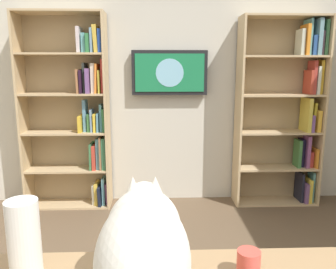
{
  "coord_description": "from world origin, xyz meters",
  "views": [
    {
      "loc": [
        0.18,
        1.35,
        1.43
      ],
      "look_at": [
        0.09,
        -1.04,
        0.96
      ],
      "focal_mm": 35.41,
      "sensor_mm": 36.0,
      "label": 1
    }
  ],
  "objects_px": {
    "bookshelf_right": "(76,112)",
    "coffee_mug": "(248,264)",
    "bookshelf_left": "(289,111)",
    "cat": "(143,248)",
    "paper_towel_roll": "(24,238)",
    "wall_mounted_tv": "(170,73)"
  },
  "relations": [
    {
      "from": "cat",
      "to": "paper_towel_roll",
      "type": "relative_size",
      "value": 2.11
    },
    {
      "from": "coffee_mug",
      "to": "bookshelf_left",
      "type": "bearing_deg",
      "value": -114.29
    },
    {
      "from": "bookshelf_right",
      "to": "coffee_mug",
      "type": "relative_size",
      "value": 20.67
    },
    {
      "from": "bookshelf_right",
      "to": "paper_towel_roll",
      "type": "bearing_deg",
      "value": 98.86
    },
    {
      "from": "bookshelf_right",
      "to": "coffee_mug",
      "type": "xyz_separation_m",
      "value": [
        -1.13,
        2.4,
        -0.22
      ]
    },
    {
      "from": "bookshelf_left",
      "to": "coffee_mug",
      "type": "xyz_separation_m",
      "value": [
        1.08,
        2.4,
        -0.23
      ]
    },
    {
      "from": "bookshelf_right",
      "to": "cat",
      "type": "bearing_deg",
      "value": 107.23
    },
    {
      "from": "bookshelf_left",
      "to": "bookshelf_right",
      "type": "relative_size",
      "value": 0.99
    },
    {
      "from": "wall_mounted_tv",
      "to": "paper_towel_roll",
      "type": "height_order",
      "value": "wall_mounted_tv"
    },
    {
      "from": "wall_mounted_tv",
      "to": "paper_towel_roll",
      "type": "relative_size",
      "value": 2.92
    },
    {
      "from": "bookshelf_left",
      "to": "coffee_mug",
      "type": "distance_m",
      "value": 2.64
    },
    {
      "from": "bookshelf_right",
      "to": "paper_towel_roll",
      "type": "height_order",
      "value": "bookshelf_right"
    },
    {
      "from": "bookshelf_right",
      "to": "coffee_mug",
      "type": "distance_m",
      "value": 2.66
    },
    {
      "from": "bookshelf_left",
      "to": "wall_mounted_tv",
      "type": "bearing_deg",
      "value": -3.75
    },
    {
      "from": "paper_towel_roll",
      "to": "coffee_mug",
      "type": "distance_m",
      "value": 0.77
    },
    {
      "from": "bookshelf_left",
      "to": "coffee_mug",
      "type": "height_order",
      "value": "bookshelf_left"
    },
    {
      "from": "bookshelf_left",
      "to": "wall_mounted_tv",
      "type": "height_order",
      "value": "bookshelf_left"
    },
    {
      "from": "bookshelf_left",
      "to": "cat",
      "type": "xyz_separation_m",
      "value": [
        1.43,
        2.52,
        -0.09
      ]
    },
    {
      "from": "cat",
      "to": "coffee_mug",
      "type": "distance_m",
      "value": 0.4
    },
    {
      "from": "cat",
      "to": "coffee_mug",
      "type": "xyz_separation_m",
      "value": [
        -0.35,
        -0.12,
        -0.14
      ]
    },
    {
      "from": "bookshelf_left",
      "to": "cat",
      "type": "height_order",
      "value": "bookshelf_left"
    },
    {
      "from": "cat",
      "to": "coffee_mug",
      "type": "bearing_deg",
      "value": -160.84
    }
  ]
}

